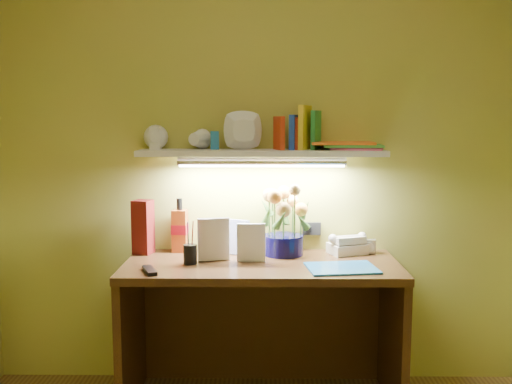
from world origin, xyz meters
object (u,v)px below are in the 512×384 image
Objects in this scene: flower_bouquet at (283,220)px; whisky_bottle at (180,225)px; desk at (262,333)px; telephone at (347,243)px; desk_clock at (368,246)px.

whisky_bottle is (-0.57, 0.07, -0.04)m from flower_bouquet.
telephone reaches higher than desk.
flower_bouquet is at bearing -173.53° from desk_clock.
flower_bouquet is 0.37m from telephone.
desk_clock is (0.12, 0.01, -0.02)m from telephone.
telephone is at bearing 22.81° from desk.
desk_clock is at bearing -16.64° from telephone.
flower_bouquet reaches higher than desk_clock.
whisky_bottle is (-0.45, 0.24, 0.52)m from desk.
whisky_bottle reaches higher than telephone.
desk is 4.73× the size of whisky_bottle.
desk_clock is 1.04m from whisky_bottle.
flower_bouquet is 1.99× the size of telephone.
telephone reaches higher than desk_clock.
whisky_bottle is at bearing 173.39° from flower_bouquet.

